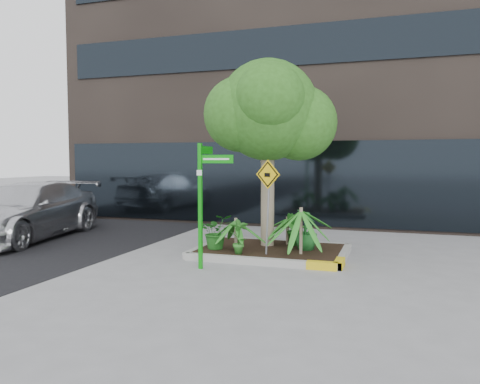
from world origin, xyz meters
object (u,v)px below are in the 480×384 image
(street_sign_post, at_px, (203,191))
(cattle_sign, at_px, (268,191))
(tree, at_px, (268,110))
(parked_car, at_px, (26,211))

(street_sign_post, xyz_separation_m, cattle_sign, (1.02, 1.04, -0.03))
(tree, height_order, cattle_sign, tree)
(tree, relative_size, street_sign_post, 1.82)
(parked_car, bearing_deg, cattle_sign, -13.87)
(tree, relative_size, cattle_sign, 2.25)
(cattle_sign, bearing_deg, street_sign_post, -112.00)
(parked_car, bearing_deg, street_sign_post, -24.55)
(parked_car, xyz_separation_m, street_sign_post, (5.87, -1.70, 0.76))
(tree, xyz_separation_m, street_sign_post, (-0.75, -2.04, -1.74))
(tree, distance_m, street_sign_post, 2.78)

